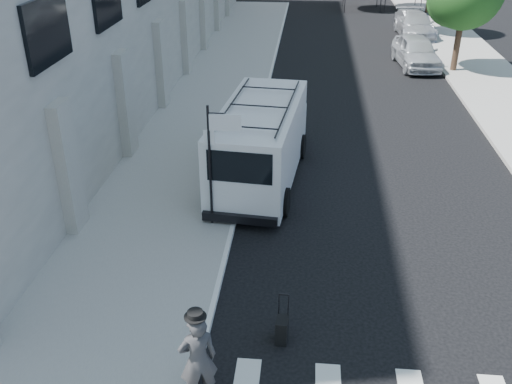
% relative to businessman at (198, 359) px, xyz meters
% --- Properties ---
extents(ground, '(120.00, 120.00, 0.00)m').
position_rel_businessman_xyz_m(ground, '(1.83, 3.00, -0.98)').
color(ground, black).
rests_on(ground, ground).
extents(sidewalk_left, '(4.50, 48.00, 0.15)m').
position_rel_businessman_xyz_m(sidewalk_left, '(-2.42, 19.00, -0.91)').
color(sidewalk_left, gray).
rests_on(sidewalk_left, ground).
extents(sidewalk_right, '(4.00, 56.00, 0.15)m').
position_rel_businessman_xyz_m(sidewalk_right, '(10.83, 23.00, -0.91)').
color(sidewalk_right, gray).
rests_on(sidewalk_right, ground).
extents(sign_pole, '(1.03, 0.07, 3.50)m').
position_rel_businessman_xyz_m(sign_pole, '(-0.54, 6.20, 1.67)').
color(sign_pole, black).
rests_on(sign_pole, sidewalk_left).
extents(businessman, '(0.84, 0.71, 1.97)m').
position_rel_businessman_xyz_m(businessman, '(0.00, 0.00, 0.00)').
color(businessman, '#333235').
rests_on(businessman, ground).
extents(suitcase, '(0.28, 0.42, 1.11)m').
position_rel_businessman_xyz_m(suitcase, '(1.45, 1.72, -0.69)').
color(suitcase, black).
rests_on(suitcase, ground).
extents(cargo_van, '(2.95, 7.10, 2.58)m').
position_rel_businessman_xyz_m(cargo_van, '(0.35, 9.47, 0.35)').
color(cargo_van, silver).
rests_on(cargo_van, ground).
extents(parked_car_a, '(2.38, 5.02, 1.66)m').
position_rel_businessman_xyz_m(parked_car_a, '(7.57, 23.98, -0.15)').
color(parked_car_a, '#AFB2B8').
rests_on(parked_car_a, ground).
extents(parked_car_b, '(2.03, 4.76, 1.53)m').
position_rel_businessman_xyz_m(parked_car_b, '(8.63, 31.88, -0.22)').
color(parked_car_b, '#53565B').
rests_on(parked_car_b, ground).
extents(parked_car_c, '(2.31, 5.43, 1.56)m').
position_rel_businessman_xyz_m(parked_car_c, '(8.63, 31.42, -0.20)').
color(parked_car_c, '#A5A7AD').
rests_on(parked_car_c, ground).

